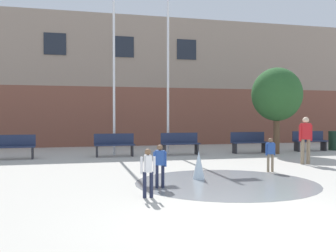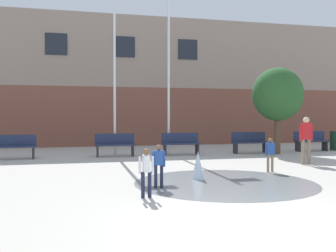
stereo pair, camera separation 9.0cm
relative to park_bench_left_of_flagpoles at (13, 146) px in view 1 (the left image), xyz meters
The scene contains 16 objects.
ground_plane 11.60m from the park_bench_left_of_flagpoles, 65.01° to the right, with size 100.00×100.00×0.00m, color #B2ADA3.
library_building 10.03m from the park_bench_left_of_flagpoles, 59.20° to the left, with size 36.00×6.05×7.02m.
splash_fountain 8.62m from the park_bench_left_of_flagpoles, 49.58° to the right, with size 4.45×4.45×0.73m.
park_bench_left_of_flagpoles is the anchor object (origin of this frame).
park_bench_under_left_flagpole 3.80m from the park_bench_left_of_flagpoles, ahead, with size 1.60×0.44×0.91m.
park_bench_center 6.53m from the park_bench_left_of_flagpoles, ahead, with size 1.60×0.44×0.91m.
park_bench_near_trashcan 9.66m from the park_bench_left_of_flagpoles, ahead, with size 1.60×0.44×0.91m.
park_bench_far_right 12.80m from the park_bench_left_of_flagpoles, ahead, with size 1.60×0.44×0.91m.
child_running 8.12m from the park_bench_left_of_flagpoles, 60.42° to the right, with size 0.31×0.22×0.99m.
adult_in_red 10.57m from the park_bench_left_of_flagpoles, 22.63° to the right, with size 0.50×0.35×1.59m.
child_in_fountain 8.77m from the park_bench_left_of_flagpoles, 66.22° to the right, with size 0.31×0.21×0.99m.
child_with_pink_shirt 9.40m from the park_bench_left_of_flagpoles, 35.04° to the right, with size 0.31×0.17×0.99m.
flagpole_left 5.53m from the park_bench_left_of_flagpoles, ahead, with size 0.80×0.10×8.22m.
flagpole_right 7.22m from the park_bench_left_of_flagpoles, ahead, with size 0.80×0.10×7.71m.
trash_can 14.23m from the park_bench_left_of_flagpoles, ahead, with size 0.56×0.56×0.90m, color #193323.
street_tree_near_building 10.87m from the park_bench_left_of_flagpoles, ahead, with size 2.14×2.14×3.68m.
Camera 1 is at (-2.91, -5.17, 1.65)m, focal length 42.00 mm.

